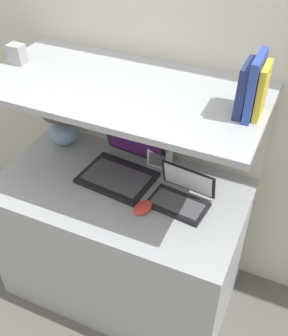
{
  "coord_description": "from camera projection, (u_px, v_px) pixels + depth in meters",
  "views": [
    {
      "loc": [
        0.73,
        -0.99,
        2.12
      ],
      "look_at": [
        0.13,
        0.34,
        0.93
      ],
      "focal_mm": 45.0,
      "sensor_mm": 36.0,
      "label": 1
    }
  ],
  "objects": [
    {
      "name": "back_riser",
      "position": [
        149.0,
        168.0,
        2.37
      ],
      "size": [
        1.21,
        0.04,
        1.25
      ],
      "color": "beige",
      "rests_on": "ground_plane"
    },
    {
      "name": "book_yellow",
      "position": [
        262.0,
        91.0,
        1.51
      ],
      "size": [
        0.02,
        0.12,
        0.2
      ],
      "color": "gold",
      "rests_on": "shelf"
    },
    {
      "name": "shelf_gadget",
      "position": [
        17.0,
        54.0,
        1.9
      ],
      "size": [
        0.07,
        0.06,
        0.09
      ],
      "color": "#99999E",
      "rests_on": "shelf"
    },
    {
      "name": "router_box",
      "position": [
        160.0,
        156.0,
        2.14
      ],
      "size": [
        0.11,
        0.07,
        0.11
      ],
      "color": "white",
      "rests_on": "desk"
    },
    {
      "name": "table_lamp",
      "position": [
        61.0,
        117.0,
        2.22
      ],
      "size": [
        0.2,
        0.2,
        0.3
      ],
      "color": "#7593B2",
      "rests_on": "desk"
    },
    {
      "name": "ground_plane",
      "position": [
        97.0,
        331.0,
        2.27
      ],
      "size": [
        12.0,
        12.0,
        0.0
      ],
      "primitive_type": "plane",
      "color": "#56514C"
    },
    {
      "name": "desk",
      "position": [
        122.0,
        241.0,
        2.27
      ],
      "size": [
        1.21,
        0.67,
        0.76
      ],
      "color": "#999EA3",
      "rests_on": "ground_plane"
    },
    {
      "name": "wall_back",
      "position": [
        153.0,
        70.0,
        2.04
      ],
      "size": [
        6.0,
        0.05,
        2.4
      ],
      "color": "beige",
      "rests_on": "ground_plane"
    },
    {
      "name": "shelf",
      "position": [
        123.0,
        89.0,
        1.77
      ],
      "size": [
        1.21,
        0.61,
        0.03
      ],
      "color": "#999EA3",
      "rests_on": "back_riser"
    },
    {
      "name": "book_blue",
      "position": [
        255.0,
        86.0,
        1.51
      ],
      "size": [
        0.03,
        0.17,
        0.24
      ],
      "color": "#284293",
      "rests_on": "shelf"
    },
    {
      "name": "laptop_large",
      "position": [
        123.0,
        164.0,
        2.08
      ],
      "size": [
        0.38,
        0.37,
        0.28
      ],
      "color": "black",
      "rests_on": "desk"
    },
    {
      "name": "laptop_small",
      "position": [
        181.0,
        197.0,
        1.93
      ],
      "size": [
        0.29,
        0.22,
        0.16
      ],
      "color": "black",
      "rests_on": "desk"
    },
    {
      "name": "book_navy",
      "position": [
        245.0,
        88.0,
        1.54
      ],
      "size": [
        0.04,
        0.15,
        0.2
      ],
      "color": "navy",
      "rests_on": "shelf"
    },
    {
      "name": "computer_mouse",
      "position": [
        143.0,
        208.0,
        1.9
      ],
      "size": [
        0.09,
        0.12,
        0.03
      ],
      "color": "red",
      "rests_on": "desk"
    }
  ]
}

